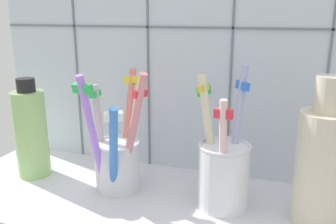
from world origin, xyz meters
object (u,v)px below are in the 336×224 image
object	(u,v)px
toothbrush_cup_right	(223,169)
ceramic_vase	(321,164)
soap_bottle	(31,132)
toothbrush_cup_left	(117,157)

from	to	relation	value
toothbrush_cup_right	ceramic_vase	xyz separation A→B (cm)	(11.33, -0.23, 2.49)
soap_bottle	ceramic_vase	bearing A→B (deg)	-0.24
ceramic_vase	toothbrush_cup_left	bearing A→B (deg)	-179.83
soap_bottle	toothbrush_cup_left	bearing A→B (deg)	-0.98
toothbrush_cup_right	ceramic_vase	bearing A→B (deg)	-1.18
toothbrush_cup_left	soap_bottle	size ratio (longest dim) A/B	1.16
toothbrush_cup_right	soap_bottle	size ratio (longest dim) A/B	1.21
toothbrush_cup_left	toothbrush_cup_right	bearing A→B (deg)	1.21
toothbrush_cup_left	toothbrush_cup_right	world-z (taller)	toothbrush_cup_right
ceramic_vase	toothbrush_cup_right	bearing A→B (deg)	178.82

